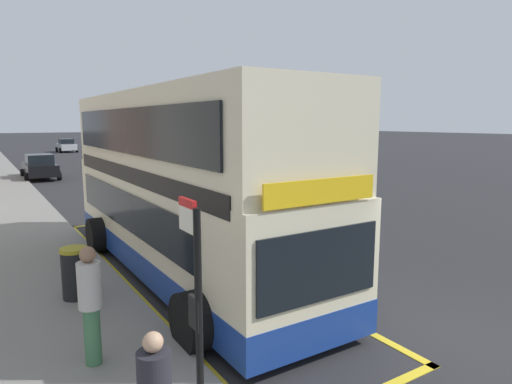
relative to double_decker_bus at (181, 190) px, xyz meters
The scene contains 10 objects.
ground_plane 26.17m from the double_decker_bus, 84.60° to the left, with size 260.00×260.00×0.00m, color #28282B.
double_decker_bus is the anchor object (origin of this frame).
bus_bay_markings 2.07m from the double_decker_bus, 84.97° to the left, with size 3.12×12.74×0.01m.
bus_stop_sign 5.78m from the double_decker_bus, 111.31° to the right, with size 0.09×0.51×2.67m.
parked_car_silver_ahead 48.94m from the double_decker_bus, 83.65° to the left, with size 2.09×4.20×1.62m.
parked_car_black_far 21.83m from the double_decker_bus, 91.76° to the left, with size 2.09×4.20×1.62m.
parked_car_white_behind 12.91m from the double_decker_bus, 56.53° to the left, with size 2.09×4.20×1.62m.
parked_car_navy_across 31.79m from the double_decker_bus, 76.96° to the left, with size 2.09×4.20×1.62m.
pedestrian_waiting_near_sign 4.65m from the double_decker_bus, 129.92° to the right, with size 0.34×0.34×1.80m.
litter_bin 3.08m from the double_decker_bus, 165.08° to the right, with size 0.55×0.55×1.05m.
Camera 1 is at (-6.63, -3.96, 3.71)m, focal length 31.19 mm.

